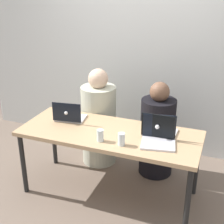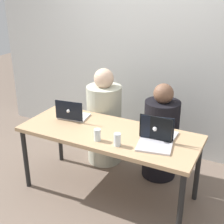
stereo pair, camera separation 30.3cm
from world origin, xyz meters
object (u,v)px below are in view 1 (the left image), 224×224
object	(u,v)px
person_on_right	(157,134)
water_glass_center	(100,136)
water_glass_right	(121,140)
person_on_left	(99,122)
laptop_front_right	(159,137)
laptop_back_right	(159,130)
laptop_back_left	(69,116)

from	to	relation	value
person_on_right	water_glass_center	size ratio (longest dim) A/B	9.69
water_glass_center	water_glass_right	size ratio (longest dim) A/B	0.97
person_on_left	laptop_front_right	bearing A→B (deg)	156.33
laptop_front_right	laptop_back_right	bearing A→B (deg)	89.33
person_on_right	water_glass_right	bearing A→B (deg)	62.30
person_on_left	laptop_back_right	bearing A→B (deg)	162.70
laptop_front_right	water_glass_right	distance (m)	0.34
person_on_right	water_glass_right	xyz separation A→B (m)	(-0.16, -0.77, 0.28)
laptop_back_right	person_on_left	bearing A→B (deg)	-29.00
laptop_back_right	water_glass_right	xyz separation A→B (m)	(-0.27, -0.31, -0.00)
laptop_back_left	laptop_front_right	xyz separation A→B (m)	(0.99, -0.15, 0.00)
laptop_front_right	water_glass_center	world-z (taller)	laptop_front_right
person_on_right	laptop_front_right	world-z (taller)	person_on_right
person_on_right	water_glass_right	size ratio (longest dim) A/B	9.36
laptop_back_right	person_on_right	bearing A→B (deg)	-75.83
laptop_back_left	water_glass_center	world-z (taller)	laptop_back_left
person_on_right	water_glass_center	world-z (taller)	person_on_right
person_on_right	water_glass_right	world-z (taller)	person_on_right
laptop_back_right	water_glass_center	distance (m)	0.57
laptop_front_right	water_glass_center	size ratio (longest dim) A/B	3.04
laptop_back_left	laptop_front_right	bearing A→B (deg)	163.20
laptop_front_right	laptop_back_right	distance (m)	0.15
person_on_left	water_glass_center	distance (m)	0.88
laptop_back_left	water_glass_center	size ratio (longest dim) A/B	2.94
person_on_right	laptop_back_left	bearing A→B (deg)	12.01
water_glass_right	person_on_right	bearing A→B (deg)	78.61
person_on_right	water_glass_center	xyz separation A→B (m)	(-0.36, -0.77, 0.28)
laptop_front_right	laptop_back_right	size ratio (longest dim) A/B	1.11
laptop_back_right	laptop_front_right	bearing A→B (deg)	100.33
person_on_right	laptop_front_right	xyz separation A→B (m)	(0.14, -0.61, 0.28)
water_glass_center	water_glass_right	world-z (taller)	water_glass_right
laptop_back_left	laptop_front_right	distance (m)	1.00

